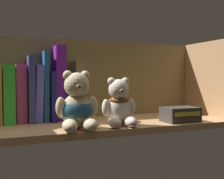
# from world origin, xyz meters

# --- Properties ---
(shelf_board) EXTENTS (0.83, 0.28, 0.02)m
(shelf_board) POSITION_xyz_m (0.00, 0.00, 0.01)
(shelf_board) COLOR tan
(shelf_board) RESTS_ON ground
(shelf_back_panel) EXTENTS (0.85, 0.01, 0.30)m
(shelf_back_panel) POSITION_xyz_m (0.00, 0.15, 0.15)
(shelf_back_panel) COLOR olive
(shelf_back_panel) RESTS_ON ground
(shelf_side_panel_right) EXTENTS (0.02, 0.31, 0.30)m
(shelf_side_panel_right) POSITION_xyz_m (0.42, 0.00, 0.15)
(shelf_side_panel_right) COLOR tan
(shelf_side_panel_right) RESTS_ON ground
(book_3) EXTENTS (0.03, 0.13, 0.18)m
(book_3) POSITION_xyz_m (-0.29, 0.11, 0.11)
(book_3) COLOR green
(book_3) RESTS_ON shelf_board
(book_4) EXTENTS (0.03, 0.10, 0.18)m
(book_4) POSITION_xyz_m (-0.25, 0.11, 0.11)
(book_4) COLOR #C34280
(book_4) RESTS_ON shelf_board
(book_5) EXTENTS (0.02, 0.13, 0.21)m
(book_5) POSITION_xyz_m (-0.22, 0.11, 0.13)
(book_5) COLOR navy
(book_5) RESTS_ON shelf_board
(book_6) EXTENTS (0.03, 0.11, 0.18)m
(book_6) POSITION_xyz_m (-0.20, 0.11, 0.11)
(book_6) COLOR #5B5FC1
(book_6) RESTS_ON shelf_board
(book_7) EXTENTS (0.02, 0.11, 0.23)m
(book_7) POSITION_xyz_m (-0.17, 0.11, 0.13)
(book_7) COLOR #205586
(book_7) RESTS_ON shelf_board
(book_8) EXTENTS (0.02, 0.14, 0.16)m
(book_8) POSITION_xyz_m (-0.15, 0.11, 0.10)
(book_8) COLOR navy
(book_8) RESTS_ON shelf_board
(book_9) EXTENTS (0.03, 0.09, 0.25)m
(book_9) POSITION_xyz_m (-0.13, 0.11, 0.14)
(book_9) COLOR #67188C
(book_9) RESTS_ON shelf_board
(book_10) EXTENTS (0.03, 0.12, 0.16)m
(book_10) POSITION_xyz_m (-0.09, 0.11, 0.10)
(book_10) COLOR green
(book_10) RESTS_ON shelf_board
(book_11) EXTENTS (0.03, 0.10, 0.20)m
(book_11) POSITION_xyz_m (-0.06, 0.11, 0.12)
(book_11) COLOR olive
(book_11) RESTS_ON shelf_board
(teddy_bear_larger) EXTENTS (0.12, 0.12, 0.16)m
(teddy_bear_larger) POSITION_xyz_m (-0.12, -0.09, 0.08)
(teddy_bear_larger) COLOR beige
(teddy_bear_larger) RESTS_ON shelf_board
(teddy_bear_smaller) EXTENTS (0.11, 0.11, 0.14)m
(teddy_bear_smaller) POSITION_xyz_m (0.01, -0.08, 0.08)
(teddy_bear_smaller) COLOR beige
(teddy_bear_smaller) RESTS_ON shelf_board
(small_product_box) EXTENTS (0.11, 0.08, 0.05)m
(small_product_box) POSITION_xyz_m (0.23, -0.09, 0.04)
(small_product_box) COLOR #38332D
(small_product_box) RESTS_ON shelf_board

